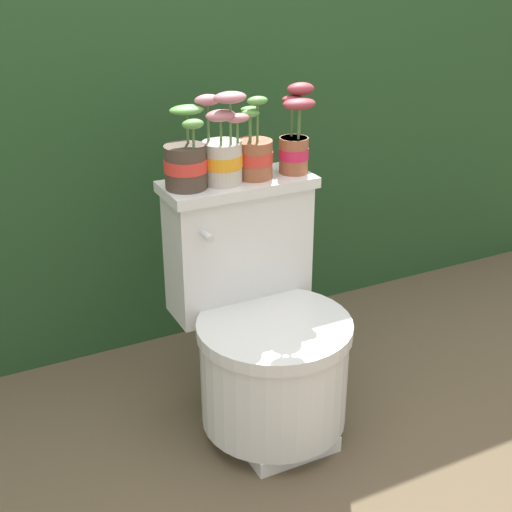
% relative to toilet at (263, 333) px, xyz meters
% --- Properties ---
extents(ground_plane, '(12.00, 12.00, 0.00)m').
position_rel_toilet_xyz_m(ground_plane, '(-0.06, -0.08, -0.29)').
color(ground_plane, brown).
extents(hedge_backdrop, '(3.65, 1.09, 1.33)m').
position_rel_toilet_xyz_m(hedge_backdrop, '(-0.06, 1.12, 0.37)').
color(hedge_backdrop, '#234723').
rests_on(hedge_backdrop, ground).
extents(toilet, '(0.43, 0.53, 0.71)m').
position_rel_toilet_xyz_m(toilet, '(0.00, 0.00, 0.00)').
color(toilet, silver).
rests_on(toilet, ground).
extents(potted_plant_left, '(0.12, 0.12, 0.22)m').
position_rel_toilet_xyz_m(potted_plant_left, '(-0.15, 0.15, 0.49)').
color(potted_plant_left, '#47382D').
rests_on(potted_plant_left, toilet).
extents(potted_plant_midleft, '(0.13, 0.12, 0.26)m').
position_rel_toilet_xyz_m(potted_plant_midleft, '(-0.05, 0.14, 0.51)').
color(potted_plant_midleft, beige).
rests_on(potted_plant_midleft, toilet).
extents(potted_plant_middle, '(0.10, 0.10, 0.23)m').
position_rel_toilet_xyz_m(potted_plant_middle, '(0.05, 0.15, 0.48)').
color(potted_plant_middle, '#9E5638').
rests_on(potted_plant_middle, toilet).
extents(potted_plant_midright, '(0.11, 0.10, 0.25)m').
position_rel_toilet_xyz_m(potted_plant_midright, '(0.17, 0.14, 0.52)').
color(potted_plant_midright, '#9E5638').
rests_on(potted_plant_midright, toilet).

